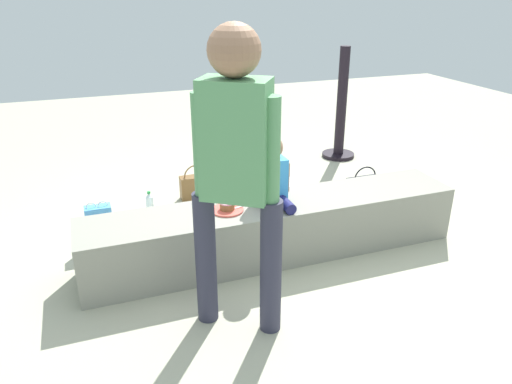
% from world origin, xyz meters
% --- Properties ---
extents(ground_plane, '(12.00, 12.00, 0.00)m').
position_xyz_m(ground_plane, '(0.00, 0.00, 0.00)').
color(ground_plane, '#A9A78F').
extents(concrete_ledge, '(2.69, 0.47, 0.41)m').
position_xyz_m(concrete_ledge, '(0.00, 0.00, 0.20)').
color(concrete_ledge, gray).
rests_on(concrete_ledge, ground_plane).
extents(child_seated, '(0.28, 0.32, 0.48)m').
position_xyz_m(child_seated, '(-0.03, -0.00, 0.62)').
color(child_seated, '#1A1B53').
rests_on(child_seated, concrete_ledge).
extents(adult_standing, '(0.43, 0.36, 1.66)m').
position_xyz_m(adult_standing, '(-0.49, -0.66, 1.00)').
color(adult_standing, '#2C2C3F').
rests_on(adult_standing, ground_plane).
extents(cake_plate, '(0.22, 0.22, 0.07)m').
position_xyz_m(cake_plate, '(-0.35, -0.01, 0.43)').
color(cake_plate, '#E0594C').
rests_on(cake_plate, concrete_ledge).
extents(gift_bag, '(0.19, 0.10, 0.36)m').
position_xyz_m(gift_bag, '(-1.17, 0.55, 0.16)').
color(gift_bag, '#4C99E0').
rests_on(gift_bag, ground_plane).
extents(railing_post, '(0.36, 0.36, 1.21)m').
position_xyz_m(railing_post, '(1.49, 1.76, 0.47)').
color(railing_post, black).
rests_on(railing_post, ground_plane).
extents(water_bottle_near_gift, '(0.06, 0.06, 0.22)m').
position_xyz_m(water_bottle_near_gift, '(-0.75, 0.96, 0.10)').
color(water_bottle_near_gift, silver).
rests_on(water_bottle_near_gift, ground_plane).
extents(party_cup_red, '(0.08, 0.08, 0.10)m').
position_xyz_m(party_cup_red, '(-0.52, 0.52, 0.05)').
color(party_cup_red, red).
rests_on(party_cup_red, ground_plane).
extents(cake_box_white, '(0.32, 0.32, 0.12)m').
position_xyz_m(cake_box_white, '(0.50, 0.94, 0.06)').
color(cake_box_white, white).
rests_on(cake_box_white, ground_plane).
extents(handbag_black_leather, '(0.30, 0.13, 0.32)m').
position_xyz_m(handbag_black_leather, '(1.12, 0.62, 0.11)').
color(handbag_black_leather, black).
rests_on(handbag_black_leather, ground_plane).
extents(handbag_brown_canvas, '(0.29, 0.11, 0.32)m').
position_xyz_m(handbag_brown_canvas, '(-0.29, 1.17, 0.12)').
color(handbag_brown_canvas, brown).
rests_on(handbag_brown_canvas, ground_plane).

